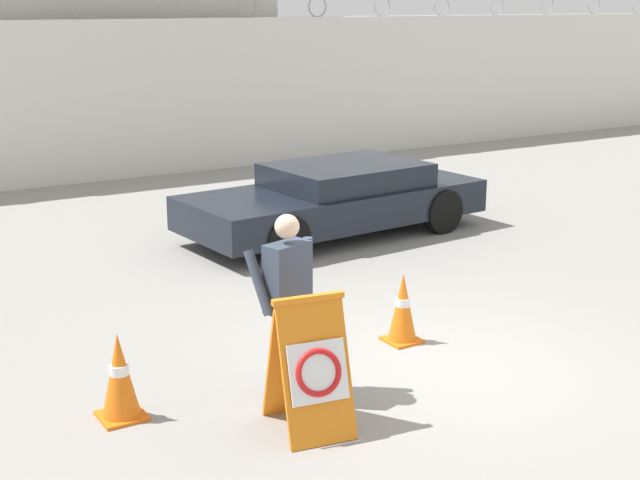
# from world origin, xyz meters

# --- Properties ---
(ground_plane) EXTENTS (90.00, 90.00, 0.00)m
(ground_plane) POSITION_xyz_m (0.00, 0.00, 0.00)
(ground_plane) COLOR gray
(perimeter_wall) EXTENTS (36.00, 0.30, 3.64)m
(perimeter_wall) POSITION_xyz_m (-0.00, 11.15, 1.60)
(perimeter_wall) COLOR silver
(perimeter_wall) RESTS_ON ground_plane
(building_block) EXTENTS (7.97, 7.63, 5.65)m
(building_block) POSITION_xyz_m (0.71, 15.74, 2.82)
(building_block) COLOR beige
(building_block) RESTS_ON ground_plane
(barricade_sign) EXTENTS (0.70, 0.83, 1.19)m
(barricade_sign) POSITION_xyz_m (-1.78, -0.46, 0.59)
(barricade_sign) COLOR orange
(barricade_sign) RESTS_ON ground_plane
(security_guard) EXTENTS (0.67, 0.36, 1.72)m
(security_guard) POSITION_xyz_m (-1.60, 0.25, 0.96)
(security_guard) COLOR black
(security_guard) RESTS_ON ground_plane
(traffic_cone_near) EXTENTS (0.39, 0.39, 0.78)m
(traffic_cone_near) POSITION_xyz_m (-3.09, 0.59, 0.39)
(traffic_cone_near) COLOR orange
(traffic_cone_near) RESTS_ON ground_plane
(traffic_cone_mid) EXTENTS (0.36, 0.36, 0.77)m
(traffic_cone_mid) POSITION_xyz_m (0.09, 0.77, 0.38)
(traffic_cone_mid) COLOR orange
(traffic_cone_mid) RESTS_ON ground_plane
(parked_car_rear_sedan) EXTENTS (4.88, 2.27, 1.10)m
(parked_car_rear_sedan) POSITION_xyz_m (1.89, 4.96, 0.58)
(parked_car_rear_sedan) COLOR black
(parked_car_rear_sedan) RESTS_ON ground_plane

